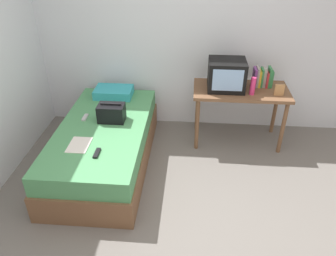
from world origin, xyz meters
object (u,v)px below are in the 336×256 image
object	(u,v)px
picture_frame	(279,90)
handbag	(111,113)
desk	(240,96)
tv	(227,75)
remote_dark	(97,153)
remote_silver	(85,117)
bed	(105,145)
water_bottle	(253,86)
book_row	(262,77)
pillow	(114,92)
magazine	(79,145)

from	to	relation	value
picture_frame	handbag	xyz separation A→B (m)	(-1.93, -0.38, -0.18)
desk	tv	bearing A→B (deg)	-179.24
remote_dark	remote_silver	xyz separation A→B (m)	(-0.33, 0.69, 0.00)
bed	picture_frame	size ratio (longest dim) A/B	14.55
water_bottle	handbag	xyz separation A→B (m)	(-1.62, -0.38, -0.22)
remote_dark	remote_silver	bearing A→B (deg)	115.47
desk	water_bottle	world-z (taller)	water_bottle
bed	water_bottle	xyz separation A→B (m)	(1.70, 0.50, 0.59)
picture_frame	remote_dark	distance (m)	2.21
bed	book_row	distance (m)	2.09
desk	pillow	bearing A→B (deg)	176.07
water_bottle	remote_dark	distance (m)	1.95
magazine	remote_silver	size ratio (longest dim) A/B	2.01
book_row	remote_silver	xyz separation A→B (m)	(-2.09, -0.61, -0.31)
book_row	magazine	bearing A→B (deg)	-149.65
bed	tv	world-z (taller)	tv
tv	magazine	world-z (taller)	tv
desk	magazine	size ratio (longest dim) A/B	4.00
remote_silver	handbag	bearing A→B (deg)	-4.41
desk	tv	distance (m)	0.34
handbag	remote_dark	xyz separation A→B (m)	(-0.00, -0.66, -0.09)
remote_dark	pillow	bearing A→B (deg)	95.28
pillow	remote_silver	world-z (taller)	pillow
desk	picture_frame	size ratio (longest dim) A/B	8.44
bed	remote_dark	distance (m)	0.61
book_row	handbag	size ratio (longest dim) A/B	0.81
pillow	magazine	distance (m)	1.17
desk	picture_frame	bearing A→B (deg)	-18.84
water_bottle	picture_frame	xyz separation A→B (m)	(0.31, -0.00, -0.04)
water_bottle	remote_silver	bearing A→B (deg)	-169.57
water_bottle	magazine	size ratio (longest dim) A/B	0.74
tv	handbag	distance (m)	1.44
bed	desk	size ratio (longest dim) A/B	1.72
handbag	remote_silver	world-z (taller)	handbag
pillow	handbag	size ratio (longest dim) A/B	1.62
bed	remote_silver	xyz separation A→B (m)	(-0.24, 0.15, 0.28)
handbag	magazine	bearing A→B (deg)	-113.08
desk	picture_frame	world-z (taller)	picture_frame
water_bottle	pillow	world-z (taller)	water_bottle
water_bottle	remote_silver	world-z (taller)	water_bottle
book_row	magazine	xyz separation A→B (m)	(-1.99, -1.17, -0.32)
tv	desk	bearing A→B (deg)	0.76
pillow	desk	bearing A→B (deg)	-3.93
pillow	remote_silver	distance (m)	0.65
book_row	pillow	size ratio (longest dim) A/B	0.50
water_bottle	picture_frame	size ratio (longest dim) A/B	1.56
picture_frame	pillow	size ratio (longest dim) A/B	0.28
picture_frame	water_bottle	bearing A→B (deg)	179.38
tv	remote_silver	bearing A→B (deg)	-163.22
bed	book_row	size ratio (longest dim) A/B	8.22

